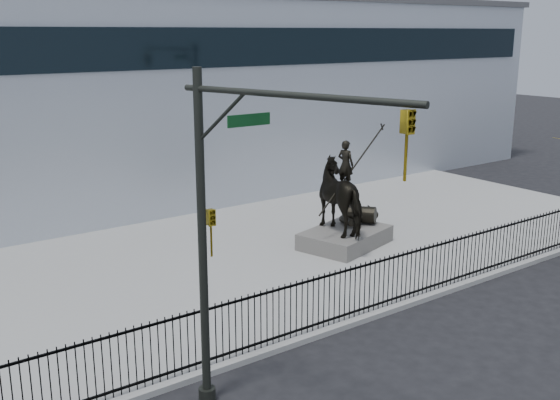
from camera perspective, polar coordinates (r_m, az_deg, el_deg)
ground at (r=18.59m, az=13.32°, el=-10.20°), size 120.00×120.00×0.00m
plaza at (r=23.33m, az=0.21°, el=-4.45°), size 30.00×12.00×0.15m
building at (r=33.59m, az=-13.21°, el=8.72°), size 44.00×14.00×9.00m
picket_fence at (r=19.01m, az=10.61°, el=-6.55°), size 22.10×0.10×1.50m
statue_plinth at (r=23.70m, az=5.70°, el=-3.28°), size 3.62×2.94×0.59m
equestrian_statue at (r=23.33m, az=5.87°, el=0.35°), size 3.91×2.98×3.43m
traffic_signal_left at (r=12.50m, az=-3.98°, el=-2.34°), size 1.52×4.84×7.00m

